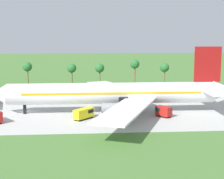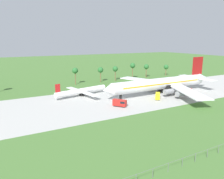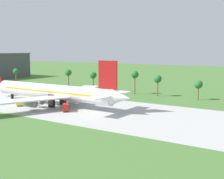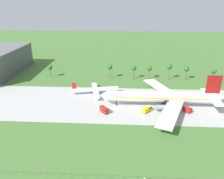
# 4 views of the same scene
# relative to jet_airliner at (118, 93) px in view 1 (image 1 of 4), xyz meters

# --- Properties ---
(ground_plane) EXTENTS (600.00, 600.00, 0.00)m
(ground_plane) POSITION_rel_jet_airliner_xyz_m (-25.14, 2.11, -5.20)
(ground_plane) COLOR #477233
(taxiway_strip) EXTENTS (320.00, 44.00, 0.02)m
(taxiway_strip) POSITION_rel_jet_airliner_xyz_m (-25.14, 2.11, -5.19)
(taxiway_strip) COLOR #B2B2AD
(taxiway_strip) RESTS_ON ground_plane
(jet_airliner) EXTENTS (66.95, 61.83, 17.66)m
(jet_airliner) POSITION_rel_jet_airliner_xyz_m (0.00, 0.00, 0.00)
(jet_airliner) COLOR white
(jet_airliner) RESTS_ON ground_plane
(baggage_tug) EXTENTS (4.09, 4.37, 2.75)m
(baggage_tug) POSITION_rel_jet_airliner_xyz_m (10.97, -6.21, -3.73)
(baggage_tug) COLOR black
(baggage_tug) RESTS_ON ground_plane
(catering_van) EXTENTS (5.33, 5.62, 2.68)m
(catering_van) POSITION_rel_jet_airliner_xyz_m (-9.16, -7.07, -3.76)
(catering_van) COLOR black
(catering_van) RESTS_ON ground_plane
(palm_tree_row) EXTENTS (119.39, 3.60, 11.22)m
(palm_tree_row) POSITION_rel_jet_airliner_xyz_m (-7.06, 43.14, 2.61)
(palm_tree_row) COLOR brown
(palm_tree_row) RESTS_ON ground_plane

